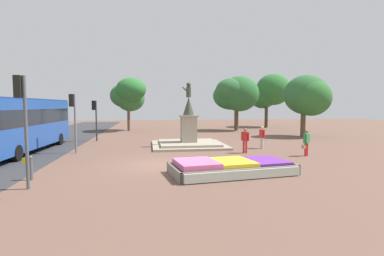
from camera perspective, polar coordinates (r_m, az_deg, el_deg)
ground_plane at (r=15.60m, az=-6.42°, el=-7.00°), size 95.84×95.84×0.00m
flower_planter at (r=13.57m, az=7.40°, el=-7.49°), size 5.74×3.32×0.66m
statue_monument at (r=22.49m, az=-0.65°, el=-1.65°), size 5.41×5.41×4.76m
traffic_light_near_crossing at (r=12.35m, az=-29.60°, el=2.65°), size 0.41×0.28×4.12m
traffic_light_mid_block at (r=20.50m, az=-21.68°, el=2.86°), size 0.41×0.28×3.78m
traffic_light_far_corner at (r=26.91m, az=-18.01°, el=2.70°), size 0.41×0.29×3.47m
city_bus at (r=22.23m, az=-29.83°, el=1.04°), size 2.97×11.66×3.49m
pedestrian_with_handbag at (r=19.34m, az=20.94°, el=-2.40°), size 0.65×0.48×1.59m
pedestrian_near_planter at (r=19.52m, az=10.08°, el=-2.01°), size 0.44×0.42×1.61m
pedestrian_crossing_plaza at (r=21.77m, az=13.19°, el=-1.45°), size 0.30×0.56×1.59m
kerb_bollard_mid_a at (r=13.99m, az=-28.35°, el=-6.59°), size 0.17×0.17×1.01m
park_tree_far_left at (r=36.94m, az=8.17°, el=6.47°), size 5.42×4.88×6.59m
park_tree_behind_statue at (r=44.03m, az=14.53°, el=6.61°), size 5.55×5.23×7.49m
park_tree_far_right at (r=31.38m, az=21.30°, el=5.70°), size 4.41×4.41×6.04m
park_tree_street_side at (r=36.99m, az=-11.93°, el=6.22°), size 4.33×5.47×6.28m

